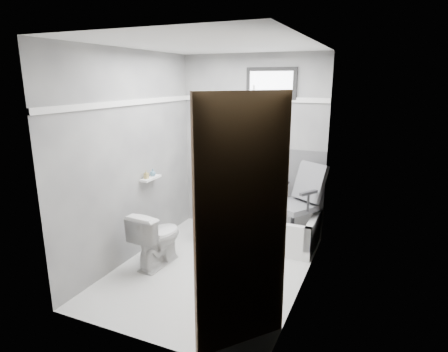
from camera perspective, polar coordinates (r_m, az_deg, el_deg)
The scene contains 19 objects.
floor at distance 4.34m, azimuth -1.90°, elevation -13.97°, with size 2.60×2.60×0.00m, color white.
ceiling at distance 3.83m, azimuth -2.21°, elevation 19.43°, with size 2.60×2.60×0.00m, color silver.
wall_back at distance 5.10m, azimuth 4.28°, elevation 4.64°, with size 2.00×0.02×2.40m, color #5F5E62.
wall_front at distance 2.84m, azimuth -13.42°, elevation -3.77°, with size 2.00×0.02×2.40m, color #5F5E62.
wall_left at distance 4.43m, azimuth -13.82°, elevation 2.76°, with size 0.02×2.60×2.40m, color #5F5E62.
wall_right at distance 3.61m, azimuth 12.44°, elevation 0.20°, with size 0.02×2.60×2.40m, color #5F5E62.
bathtub at distance 4.96m, azimuth 5.16°, elevation -7.58°, with size 1.50×0.70×0.42m, color white, non-canonical shape.
office_chair at distance 4.76m, azimuth 10.54°, elevation -3.77°, with size 0.55×0.55×0.95m, color slate, non-canonical shape.
toilet at distance 4.38m, azimuth -10.15°, elevation -9.23°, with size 0.37×0.66×0.65m, color silver.
door at distance 2.50m, azimuth 5.80°, elevation -10.91°, with size 0.78×0.78×2.00m, color #51301E, non-canonical shape.
window at distance 4.93m, azimuth 7.23°, elevation 13.82°, with size 0.66×0.04×0.40m, color black, non-canonical shape.
backerboard at distance 5.10m, azimuth 6.81°, elevation -0.02°, with size 1.50×0.02×0.78m, color #4C4C4F.
trim_back at distance 5.01m, azimuth 4.36°, elevation 11.62°, with size 2.00×0.02×0.06m, color white.
trim_left at distance 4.34m, azimuth -14.18°, elevation 10.78°, with size 0.02×2.60×0.06m, color white.
pole at distance 4.85m, azimuth 5.06°, elevation 2.32°, with size 0.02×0.02×1.95m, color silver.
shelf at distance 4.65m, azimuth -11.07°, elevation -0.33°, with size 0.10×0.32×0.03m, color white.
soap_bottle_a at distance 4.58m, azimuth -11.77°, elevation 0.24°, with size 0.05×0.05×0.10m, color #A59252.
soap_bottle_b at distance 4.69m, azimuth -10.79°, elevation 0.56°, with size 0.07×0.07×0.09m, color teal.
faucet at distance 5.29m, azimuth 1.99°, elevation -2.21°, with size 0.26×0.10×0.16m, color silver, non-canonical shape.
Camera 1 is at (1.65, -3.44, 2.07)m, focal length 30.00 mm.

